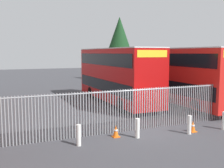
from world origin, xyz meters
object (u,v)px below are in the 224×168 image
bollard_near_left (79,135)px  traffic_cone_mid_forecourt (193,126)px  traffic_cone_by_gate (116,131)px  bollard_center_front (138,128)px  double_decker_bus_behind_fence_left (116,73)px  bollard_near_right (189,125)px  bollard_far_right (224,121)px  double_decker_bus_near_gate (179,74)px

bollard_near_left → traffic_cone_mid_forecourt: 5.99m
traffic_cone_by_gate → bollard_center_front: bearing=-31.2°
double_decker_bus_behind_fence_left → traffic_cone_mid_forecourt: size_ratio=18.32×
traffic_cone_mid_forecourt → bollard_center_front: bearing=175.3°
bollard_center_front → traffic_cone_by_gate: (-0.89, 0.54, -0.19)m
bollard_near_right → double_decker_bus_behind_fence_left: bearing=89.5°
bollard_far_right → traffic_cone_mid_forecourt: 1.83m
double_decker_bus_behind_fence_left → traffic_cone_by_gate: size_ratio=18.32×
bollard_near_left → bollard_near_right: bearing=-5.6°
double_decker_bus_near_gate → bollard_near_left: (-9.91, -6.06, -1.95)m
double_decker_bus_near_gate → bollard_center_front: bearing=-138.9°
bollard_near_right → traffic_cone_mid_forecourt: 0.51m
double_decker_bus_near_gate → traffic_cone_mid_forecourt: bearing=-121.7°
bollard_center_front → bollard_far_right: size_ratio=1.00×
double_decker_bus_behind_fence_left → bollard_near_left: 10.42m
bollard_far_right → bollard_near_left: bearing=175.4°
double_decker_bus_behind_fence_left → bollard_near_right: size_ratio=11.38×
bollard_near_left → traffic_cone_by_gate: bollard_near_left is taller
bollard_near_right → bollard_far_right: 2.21m
bollard_near_right → bollard_far_right: bearing=-2.2°
bollard_center_front → bollard_near_right: size_ratio=1.00×
bollard_near_left → traffic_cone_mid_forecourt: bearing=-3.0°
traffic_cone_by_gate → traffic_cone_mid_forecourt: same height
bollard_near_right → double_decker_bus_near_gate: bearing=56.7°
double_decker_bus_behind_fence_left → bollard_far_right: (2.13, -9.17, -1.95)m
double_decker_bus_behind_fence_left → traffic_cone_mid_forecourt: bearing=-87.8°
bollard_center_front → traffic_cone_by_gate: 1.06m
double_decker_bus_behind_fence_left → bollard_far_right: bearing=-76.9°
double_decker_bus_near_gate → traffic_cone_by_gate: bearing=-144.8°
double_decker_bus_near_gate → double_decker_bus_behind_fence_left: 4.93m
double_decker_bus_near_gate → bollard_near_left: size_ratio=11.38×
traffic_cone_by_gate → traffic_cone_mid_forecourt: bearing=-11.3°
bollard_far_right → traffic_cone_mid_forecourt: bearing=170.1°
bollard_near_right → bollard_far_right: size_ratio=1.00×
traffic_cone_by_gate → bollard_far_right: bearing=-10.9°
double_decker_bus_behind_fence_left → bollard_near_left: double_decker_bus_behind_fence_left is taller
double_decker_bus_behind_fence_left → traffic_cone_by_gate: bearing=-114.4°
traffic_cone_by_gate → double_decker_bus_behind_fence_left: bearing=65.6°
bollard_center_front → bollard_near_right: 2.72m
double_decker_bus_behind_fence_left → bollard_center_front: size_ratio=11.38×
double_decker_bus_near_gate → bollard_near_left: double_decker_bus_near_gate is taller
bollard_near_right → traffic_cone_by_gate: (-3.57, 1.02, -0.19)m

